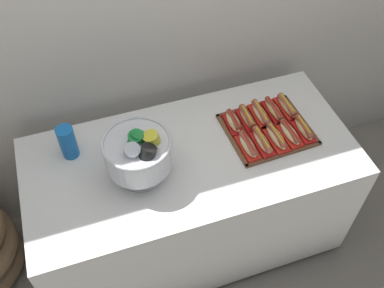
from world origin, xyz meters
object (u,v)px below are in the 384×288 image
hot_dog_0 (248,146)px  hot_dog_6 (247,118)px  cup_stack (68,142)px  hot_dog_8 (274,110)px  serving_tray (267,130)px  hot_dog_1 (262,141)px  hot_dog_2 (276,137)px  buffet_table (191,198)px  hot_dog_5 (233,122)px  hot_dog_9 (287,107)px  punch_bowl (138,153)px  hot_dog_3 (290,133)px  hot_dog_7 (260,114)px  hot_dog_4 (303,129)px

hot_dog_0 → hot_dog_6: hot_dog_0 is taller
cup_stack → hot_dog_8: bearing=-4.2°
serving_tray → hot_dog_0: bearing=-148.9°
hot_dog_1 → hot_dog_2: bearing=2.3°
hot_dog_6 → buffet_table: bearing=-161.8°
hot_dog_0 → hot_dog_5: (-0.01, 0.16, -0.00)m
hot_dog_1 → cup_stack: bearing=164.3°
hot_dog_5 → hot_dog_9: bearing=2.3°
hot_dog_0 → hot_dog_8: hot_dog_0 is taller
buffet_table → punch_bowl: (-0.25, -0.04, 0.53)m
hot_dog_5 → hot_dog_6: size_ratio=0.92×
buffet_table → hot_dog_9: size_ratio=8.65×
hot_dog_9 → cup_stack: size_ratio=1.06×
hot_dog_3 → hot_dog_5: bearing=146.0°
buffet_table → hot_dog_9: bearing=12.0°
hot_dog_3 → hot_dog_7: bearing=116.7°
hot_dog_0 → hot_dog_2: bearing=2.3°
hot_dog_7 → cup_stack: (-0.94, 0.08, 0.05)m
hot_dog_5 → punch_bowl: punch_bowl is taller
serving_tray → hot_dog_7: hot_dog_7 is taller
serving_tray → buffet_table: bearing=-175.9°
hot_dog_0 → hot_dog_6: 0.18m
buffet_table → hot_dog_3: (0.49, -0.05, 0.40)m
hot_dog_1 → hot_dog_6: size_ratio=1.05×
hot_dog_6 → cup_stack: size_ratio=0.96×
hot_dog_4 → hot_dog_6: bearing=146.0°
hot_dog_0 → hot_dog_4: 0.30m
hot_dog_3 → hot_dog_7: 0.18m
hot_dog_5 → hot_dog_3: bearing=-34.0°
hot_dog_2 → hot_dog_4: hot_dog_4 is taller
hot_dog_1 → hot_dog_7: size_ratio=0.96×
hot_dog_7 → hot_dog_4: bearing=-45.5°
buffet_table → hot_dog_2: bearing=-7.3°
hot_dog_5 → punch_bowl: size_ratio=0.51×
hot_dog_1 → punch_bowl: size_ratio=0.58×
hot_dog_5 → hot_dog_9: hot_dog_5 is taller
hot_dog_5 → cup_stack: size_ratio=0.89×
hot_dog_4 → hot_dog_1: bearing=-177.7°
hot_dog_6 → cup_stack: 0.87m
hot_dog_0 → hot_dog_9: 0.34m
hot_dog_7 → hot_dog_9: 0.15m
serving_tray → punch_bowl: bearing=-174.0°
hot_dog_2 → hot_dog_6: same height
serving_tray → hot_dog_5: (-0.15, 0.08, 0.03)m
buffet_table → hot_dog_4: (0.56, -0.05, 0.40)m
serving_tray → hot_dog_6: 0.12m
serving_tray → hot_dog_2: hot_dog_2 is taller
buffet_table → hot_dog_7: bearing=15.4°
hot_dog_2 → cup_stack: 0.98m
hot_dog_1 → hot_dog_8: size_ratio=0.96×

